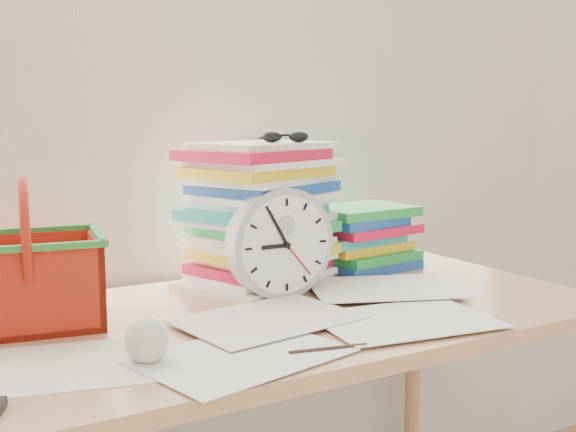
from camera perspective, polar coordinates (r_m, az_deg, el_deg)
curtain at (r=1.77m, az=-7.90°, el=13.02°), size 2.40×0.01×2.50m
desk at (r=1.49m, az=-1.65°, el=-10.28°), size 1.40×0.70×0.75m
paper_stack at (r=1.68m, az=-2.33°, el=0.18°), size 0.40×0.36×0.33m
clock at (r=1.55m, az=-0.62°, el=-2.15°), size 0.24×0.05×0.24m
sunglasses at (r=1.63m, az=-0.21°, el=6.31°), size 0.15×0.14×0.03m
book_stack at (r=1.86m, az=5.68°, el=-1.68°), size 0.30×0.25×0.16m
basket at (r=1.43m, az=-20.00°, el=-2.87°), size 0.31×0.26×0.27m
crumpled_ball at (r=1.19m, az=-11.14°, el=-9.62°), size 0.07×0.07×0.07m
pen at (r=1.23m, az=3.19°, el=-10.48°), size 0.14×0.04×0.01m
scattered_papers at (r=1.47m, az=-1.67°, el=-7.30°), size 1.26×0.42×0.02m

